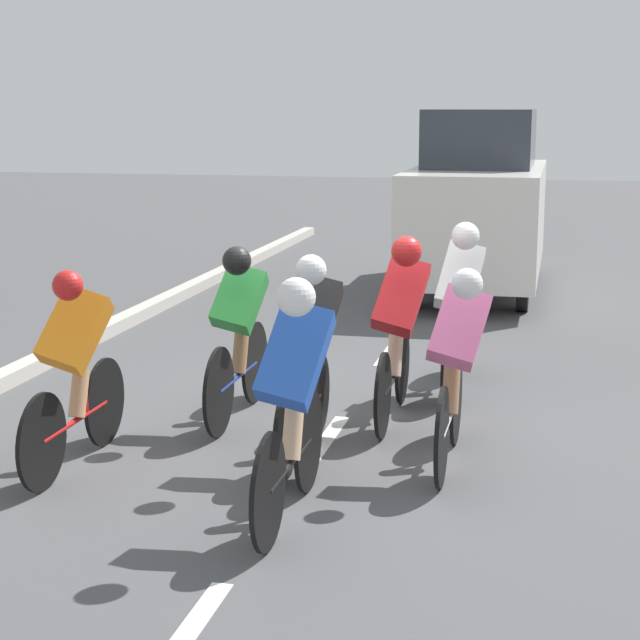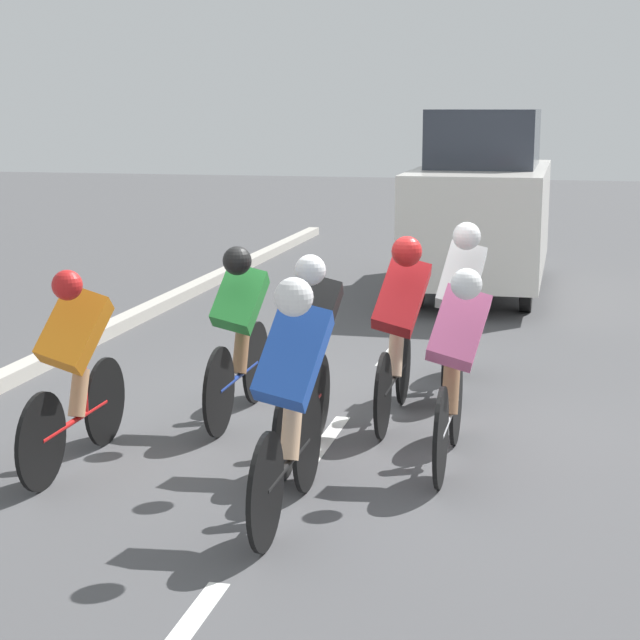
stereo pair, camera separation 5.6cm
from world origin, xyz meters
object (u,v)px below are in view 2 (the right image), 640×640
at_px(cyclist_red, 399,323).
at_px(cyclist_orange, 74,364).
at_px(cyclist_pink, 455,363).
at_px(support_car, 482,203).
at_px(cyclist_blue, 291,393).
at_px(cyclist_green, 239,329).
at_px(cyclist_white, 459,301).
at_px(cyclist_black, 307,351).

bearing_deg(cyclist_red, cyclist_orange, 38.88).
height_order(cyclist_pink, cyclist_orange, cyclist_pink).
bearing_deg(support_car, cyclist_pink, 93.33).
bearing_deg(cyclist_blue, cyclist_green, -64.47).
bearing_deg(cyclist_green, cyclist_orange, 61.28).
xyz_separation_m(cyclist_pink, cyclist_red, (0.55, -0.99, 0.06)).
height_order(cyclist_red, cyclist_white, cyclist_white).
bearing_deg(cyclist_white, cyclist_orange, 48.06).
distance_m(cyclist_black, support_car, 7.52).
xyz_separation_m(cyclist_green, support_car, (-1.37, -6.68, 0.45)).
xyz_separation_m(cyclist_white, support_car, (0.25, -5.41, 0.38)).
height_order(cyclist_pink, support_car, support_car).
relative_size(cyclist_black, cyclist_green, 0.96).
bearing_deg(cyclist_pink, cyclist_black, 3.19).
relative_size(cyclist_black, cyclist_pink, 0.99).
xyz_separation_m(cyclist_white, cyclist_green, (1.62, 1.26, -0.07)).
bearing_deg(cyclist_blue, cyclist_red, -97.60).
height_order(cyclist_black, cyclist_blue, cyclist_blue).
height_order(cyclist_orange, cyclist_red, cyclist_red).
distance_m(cyclist_orange, cyclist_green, 1.57).
bearing_deg(cyclist_orange, cyclist_pink, -166.15).
distance_m(cyclist_red, cyclist_white, 1.09).
xyz_separation_m(cyclist_black, cyclist_pink, (-1.05, -0.06, -0.04)).
relative_size(cyclist_white, support_car, 0.38).
distance_m(cyclist_pink, cyclist_white, 2.02).
bearing_deg(cyclist_black, cyclist_pink, -176.81).
distance_m(cyclist_white, support_car, 5.43).
bearing_deg(support_car, cyclist_red, 88.95).
bearing_deg(cyclist_green, support_car, -101.60).
bearing_deg(cyclist_pink, cyclist_green, -22.58).
distance_m(cyclist_black, cyclist_green, 1.11).
bearing_deg(cyclist_blue, cyclist_black, -80.62).
relative_size(cyclist_black, cyclist_white, 0.99).
height_order(cyclist_black, support_car, support_car).
bearing_deg(cyclist_orange, support_car, -104.79).
height_order(cyclist_pink, cyclist_white, cyclist_white).
relative_size(cyclist_black, cyclist_red, 0.97).
height_order(cyclist_orange, cyclist_green, cyclist_green).
bearing_deg(cyclist_orange, cyclist_red, -141.12).
relative_size(cyclist_orange, support_car, 0.39).
bearing_deg(cyclist_green, cyclist_red, -169.17).
height_order(cyclist_black, cyclist_green, cyclist_black).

